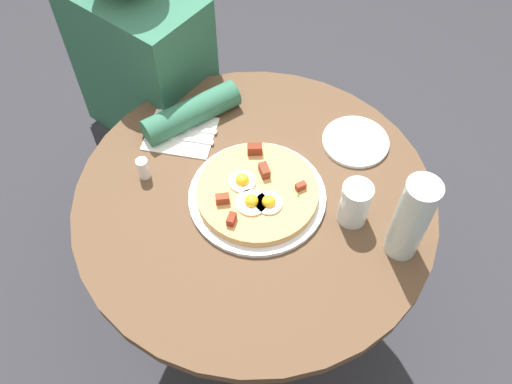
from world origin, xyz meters
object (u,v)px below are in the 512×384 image
pizza_plate (257,196)px  bread_plate (356,142)px  person_seated (154,112)px  water_glass (355,203)px  knife (179,138)px  fork (182,127)px  breakfast_pizza (257,192)px  salt_shaker (143,168)px  water_bottle (411,219)px  dining_table (255,233)px

pizza_plate → bread_plate: 0.30m
person_seated → water_glass: (-0.74, 0.09, 0.26)m
person_seated → knife: person_seated is taller
pizza_plate → fork: bearing=-10.8°
person_seated → bread_plate: person_seated is taller
breakfast_pizza → salt_shaker: breakfast_pizza is taller
water_glass → water_bottle: 0.14m
breakfast_pizza → knife: breakfast_pizza is taller
dining_table → water_glass: (-0.21, -0.09, 0.22)m
pizza_plate → water_bottle: bearing=-165.3°
knife → salt_shaker: size_ratio=3.14×
fork → water_bottle: water_bottle is taller
person_seated → water_bottle: size_ratio=5.03×
dining_table → water_bottle: bearing=-165.6°
dining_table → knife: knife is taller
fork → water_glass: water_glass is taller
water_glass → salt_shaker: water_glass is taller
person_seated → knife: (-0.28, 0.16, 0.21)m
dining_table → salt_shaker: size_ratio=14.81×
salt_shaker → fork: bearing=-80.0°
breakfast_pizza → fork: bearing=-11.1°
water_glass → fork: bearing=4.0°
breakfast_pizza → water_glass: 0.22m
fork → salt_shaker: (-0.03, 0.17, 0.02)m
bread_plate → water_bottle: water_bottle is taller
pizza_plate → water_bottle: (-0.33, -0.09, 0.11)m
breakfast_pizza → water_bottle: bearing=-165.0°
pizza_plate → salt_shaker: size_ratio=5.57×
dining_table → fork: (0.27, -0.05, 0.17)m
knife → pizza_plate: bearing=148.9°
knife → water_glass: size_ratio=1.60×
person_seated → fork: person_seated is taller
dining_table → water_glass: size_ratio=7.56×
dining_table → knife: 0.31m
breakfast_pizza → knife: bearing=-4.9°
fork → water_bottle: bearing=156.6°
knife → fork: bearing=-90.0°
person_seated → bread_plate: bearing=-170.5°
pizza_plate → breakfast_pizza: (0.00, 0.00, 0.02)m
knife → water_bottle: 0.61m
person_seated → pizza_plate: person_seated is taller
bread_plate → fork: size_ratio=0.93×
fork → water_bottle: (-0.61, -0.03, 0.11)m
pizza_plate → breakfast_pizza: size_ratio=1.13×
water_glass → water_bottle: bearing=179.4°
pizza_plate → fork: pizza_plate is taller
pizza_plate → water_glass: (-0.20, -0.09, 0.05)m
fork → knife: (-0.02, 0.03, 0.00)m
water_glass → water_bottle: (-0.12, 0.00, 0.06)m
pizza_plate → bread_plate: bearing=-108.2°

